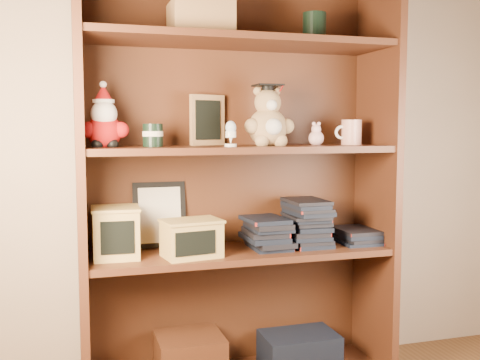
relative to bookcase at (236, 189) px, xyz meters
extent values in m
cube|color=tan|center=(0.03, 0.14, 0.47)|extent=(3.00, 0.04, 2.50)
cube|color=#4D2716|center=(-0.58, -0.05, 0.02)|extent=(0.03, 0.35, 1.60)
cube|color=#4D2716|center=(0.59, -0.05, 0.02)|extent=(0.03, 0.35, 1.60)
cube|color=#482413|center=(0.00, 0.11, 0.02)|extent=(1.20, 0.02, 1.60)
cube|color=#4D2716|center=(0.00, -0.05, 0.56)|extent=(1.14, 0.33, 0.02)
cube|color=#482413|center=(-0.20, -0.05, -0.64)|extent=(0.25, 0.22, 0.18)
cube|color=black|center=(0.25, -0.05, -0.66)|extent=(0.30, 0.20, 0.14)
cube|color=#9E7547|center=(-0.15, -0.05, 0.63)|extent=(0.22, 0.18, 0.12)
cylinder|color=black|center=(0.30, -0.05, 0.63)|extent=(0.09, 0.09, 0.11)
cube|color=#4D2716|center=(0.00, -0.05, -0.24)|extent=(1.14, 0.33, 0.02)
cube|color=#4D2716|center=(0.00, -0.05, 0.16)|extent=(1.14, 0.33, 0.02)
sphere|color=#A50F0F|center=(-0.50, -0.05, 0.23)|extent=(0.12, 0.12, 0.12)
sphere|color=#A50F0F|center=(-0.55, -0.07, 0.23)|extent=(0.06, 0.06, 0.06)
sphere|color=#A50F0F|center=(-0.44, -0.07, 0.23)|extent=(0.06, 0.06, 0.06)
sphere|color=black|center=(-0.52, -0.08, 0.18)|extent=(0.04, 0.04, 0.04)
sphere|color=black|center=(-0.47, -0.08, 0.18)|extent=(0.04, 0.04, 0.04)
sphere|color=white|center=(-0.50, -0.07, 0.29)|extent=(0.09, 0.09, 0.09)
sphere|color=#D8B293|center=(-0.50, -0.05, 0.31)|extent=(0.07, 0.07, 0.07)
cone|color=#A50F0F|center=(-0.50, -0.05, 0.36)|extent=(0.07, 0.07, 0.06)
sphere|color=white|center=(-0.50, -0.05, 0.39)|extent=(0.02, 0.02, 0.02)
cylinder|color=white|center=(-0.50, -0.05, 0.33)|extent=(0.08, 0.08, 0.01)
cylinder|color=black|center=(-0.33, -0.05, 0.21)|extent=(0.07, 0.07, 0.08)
cylinder|color=beige|center=(-0.33, -0.05, 0.22)|extent=(0.07, 0.07, 0.02)
cube|color=#9E7547|center=(-0.10, 0.06, 0.27)|extent=(0.15, 0.07, 0.20)
cube|color=black|center=(-0.10, 0.05, 0.27)|extent=(0.11, 0.04, 0.15)
cube|color=#9E7547|center=(-0.10, 0.10, 0.19)|extent=(0.08, 0.08, 0.01)
cylinder|color=white|center=(-0.05, -0.13, 0.18)|extent=(0.04, 0.04, 0.01)
cone|color=white|center=(-0.05, -0.13, 0.20)|extent=(0.02, 0.02, 0.03)
cylinder|color=white|center=(-0.05, -0.13, 0.22)|extent=(0.04, 0.04, 0.02)
ellipsoid|color=silver|center=(-0.05, -0.13, 0.24)|extent=(0.04, 0.04, 0.05)
sphere|color=tan|center=(0.11, -0.05, 0.24)|extent=(0.15, 0.15, 0.15)
sphere|color=white|center=(0.11, -0.11, 0.24)|extent=(0.06, 0.06, 0.06)
sphere|color=tan|center=(0.04, -0.07, 0.25)|extent=(0.06, 0.06, 0.06)
sphere|color=tan|center=(0.18, -0.07, 0.25)|extent=(0.06, 0.06, 0.06)
sphere|color=tan|center=(0.08, -0.09, 0.19)|extent=(0.05, 0.05, 0.05)
sphere|color=tan|center=(0.15, -0.09, 0.19)|extent=(0.05, 0.05, 0.05)
sphere|color=tan|center=(0.11, -0.05, 0.34)|extent=(0.10, 0.10, 0.10)
sphere|color=white|center=(0.11, -0.09, 0.33)|extent=(0.04, 0.04, 0.04)
sphere|color=tan|center=(0.08, -0.04, 0.38)|extent=(0.03, 0.03, 0.03)
sphere|color=tan|center=(0.15, -0.04, 0.38)|extent=(0.03, 0.03, 0.03)
cylinder|color=black|center=(0.11, -0.05, 0.39)|extent=(0.05, 0.05, 0.02)
cube|color=black|center=(0.11, -0.05, 0.40)|extent=(0.10, 0.10, 0.01)
cylinder|color=#A50F0F|center=(0.16, -0.07, 0.39)|extent=(0.00, 0.05, 0.03)
sphere|color=beige|center=(0.32, -0.05, 0.20)|extent=(0.06, 0.06, 0.06)
sphere|color=beige|center=(0.32, -0.05, 0.23)|extent=(0.04, 0.04, 0.04)
sphere|color=beige|center=(0.31, -0.05, 0.26)|extent=(0.02, 0.02, 0.02)
sphere|color=beige|center=(0.33, -0.05, 0.26)|extent=(0.02, 0.02, 0.02)
cylinder|color=silver|center=(0.47, -0.05, 0.22)|extent=(0.08, 0.08, 0.10)
torus|color=white|center=(0.43, -0.05, 0.22)|extent=(0.06, 0.01, 0.06)
cube|color=black|center=(-0.29, 0.09, -0.10)|extent=(0.21, 0.05, 0.26)
cube|color=beige|center=(-0.29, 0.08, -0.10)|extent=(0.16, 0.03, 0.21)
cube|color=tan|center=(-0.46, -0.05, -0.14)|extent=(0.17, 0.17, 0.18)
cube|color=black|center=(-0.46, -0.13, -0.14)|extent=(0.12, 0.01, 0.12)
cube|color=tan|center=(-0.46, -0.05, -0.05)|extent=(0.17, 0.17, 0.01)
cube|color=tan|center=(-0.20, -0.12, -0.16)|extent=(0.22, 0.17, 0.13)
cube|color=black|center=(-0.20, -0.19, -0.16)|extent=(0.15, 0.03, 0.08)
cube|color=tan|center=(-0.20, -0.12, -0.10)|extent=(0.23, 0.18, 0.01)
cube|color=black|center=(0.11, -0.05, -0.22)|extent=(0.14, 0.20, 0.02)
cube|color=black|center=(0.11, -0.05, -0.20)|extent=(0.14, 0.20, 0.02)
cube|color=black|center=(0.11, -0.05, -0.19)|extent=(0.14, 0.20, 0.02)
cube|color=black|center=(0.11, -0.05, -0.17)|extent=(0.14, 0.20, 0.02)
cube|color=black|center=(0.11, -0.05, -0.16)|extent=(0.14, 0.20, 0.02)
cube|color=black|center=(0.11, -0.05, -0.14)|extent=(0.14, 0.20, 0.02)
cube|color=black|center=(0.11, -0.05, -0.12)|extent=(0.14, 0.20, 0.02)
cube|color=black|center=(0.27, -0.05, -0.22)|extent=(0.14, 0.20, 0.02)
cube|color=black|center=(0.27, -0.05, -0.20)|extent=(0.14, 0.20, 0.02)
cube|color=black|center=(0.27, -0.05, -0.19)|extent=(0.14, 0.20, 0.02)
cube|color=black|center=(0.27, -0.05, -0.17)|extent=(0.14, 0.20, 0.02)
cube|color=black|center=(0.27, -0.05, -0.16)|extent=(0.14, 0.20, 0.02)
cube|color=black|center=(0.27, -0.05, -0.14)|extent=(0.14, 0.20, 0.02)
cube|color=black|center=(0.27, -0.05, -0.12)|extent=(0.14, 0.20, 0.02)
cube|color=black|center=(0.27, -0.05, -0.11)|extent=(0.14, 0.20, 0.02)
cube|color=black|center=(0.27, -0.05, -0.09)|extent=(0.14, 0.20, 0.02)
cube|color=black|center=(0.27, -0.05, -0.08)|extent=(0.14, 0.20, 0.02)
cube|color=black|center=(0.27, -0.05, -0.06)|extent=(0.14, 0.20, 0.02)
cube|color=black|center=(0.27, -0.05, -0.04)|extent=(0.14, 0.20, 0.02)
cube|color=black|center=(0.50, -0.05, -0.22)|extent=(0.14, 0.20, 0.02)
cube|color=black|center=(0.50, -0.05, -0.20)|extent=(0.14, 0.20, 0.02)
cube|color=black|center=(0.50, -0.05, -0.19)|extent=(0.14, 0.20, 0.02)
cube|color=black|center=(0.50, -0.05, -0.17)|extent=(0.14, 0.20, 0.02)
camera|label=1|loc=(-0.61, -2.09, 0.24)|focal=42.00mm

